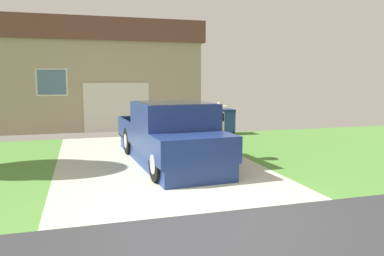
{
  "coord_description": "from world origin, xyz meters",
  "views": [
    {
      "loc": [
        -1.91,
        -5.84,
        2.27
      ],
      "look_at": [
        0.98,
        3.93,
        0.93
      ],
      "focal_mm": 35.27,
      "sensor_mm": 36.0,
      "label": 1
    }
  ],
  "objects_px": {
    "pickup_truck": "(172,137)",
    "wheeled_trash_bin": "(226,121)",
    "handbag": "(219,158)",
    "house_with_garage": "(95,75)",
    "person_with_hat": "(219,129)"
  },
  "relations": [
    {
      "from": "pickup_truck",
      "to": "wheeled_trash_bin",
      "type": "height_order",
      "value": "pickup_truck"
    },
    {
      "from": "handbag",
      "to": "house_with_garage",
      "type": "xyz_separation_m",
      "value": [
        -2.84,
        9.6,
        2.3
      ]
    },
    {
      "from": "house_with_garage",
      "to": "wheeled_trash_bin",
      "type": "xyz_separation_m",
      "value": [
        4.96,
        -4.67,
        -1.88
      ]
    },
    {
      "from": "wheeled_trash_bin",
      "to": "house_with_garage",
      "type": "bearing_deg",
      "value": 136.71
    },
    {
      "from": "person_with_hat",
      "to": "handbag",
      "type": "distance_m",
      "value": 0.81
    },
    {
      "from": "pickup_truck",
      "to": "house_with_garage",
      "type": "distance_m",
      "value": 9.69
    },
    {
      "from": "wheeled_trash_bin",
      "to": "handbag",
      "type": "bearing_deg",
      "value": -113.32
    },
    {
      "from": "handbag",
      "to": "wheeled_trash_bin",
      "type": "height_order",
      "value": "wheeled_trash_bin"
    },
    {
      "from": "pickup_truck",
      "to": "house_with_garage",
      "type": "xyz_separation_m",
      "value": [
        -1.56,
        9.41,
        1.69
      ]
    },
    {
      "from": "pickup_truck",
      "to": "handbag",
      "type": "height_order",
      "value": "pickup_truck"
    },
    {
      "from": "person_with_hat",
      "to": "house_with_garage",
      "type": "bearing_deg",
      "value": -103.17
    },
    {
      "from": "handbag",
      "to": "pickup_truck",
      "type": "bearing_deg",
      "value": 171.61
    },
    {
      "from": "person_with_hat",
      "to": "wheeled_trash_bin",
      "type": "relative_size",
      "value": 1.6
    },
    {
      "from": "pickup_truck",
      "to": "wheeled_trash_bin",
      "type": "distance_m",
      "value": 5.84
    },
    {
      "from": "pickup_truck",
      "to": "person_with_hat",
      "type": "xyz_separation_m",
      "value": [
        1.34,
        0.07,
        0.15
      ]
    }
  ]
}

